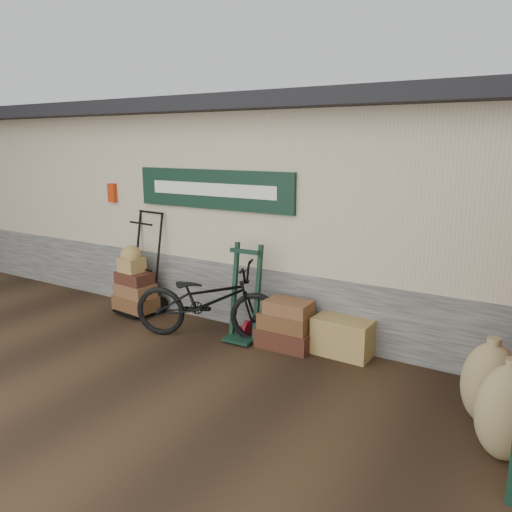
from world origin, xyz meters
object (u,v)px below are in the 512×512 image
at_px(porter_trolley, 143,262).
at_px(bicycle, 207,296).
at_px(green_barrow, 244,293).
at_px(suitcase_stack, 286,323).
at_px(wicker_hamper, 344,336).

height_order(porter_trolley, bicycle, porter_trolley).
distance_m(green_barrow, suitcase_stack, 0.68).
xyz_separation_m(green_barrow, wicker_hamper, (1.32, 0.25, -0.41)).
distance_m(wicker_hamper, bicycle, 1.86).
bearing_deg(bicycle, suitcase_stack, -94.42).
height_order(porter_trolley, suitcase_stack, porter_trolley).
relative_size(green_barrow, wicker_hamper, 1.80).
bearing_deg(porter_trolley, suitcase_stack, 4.36).
height_order(suitcase_stack, wicker_hamper, suitcase_stack).
bearing_deg(wicker_hamper, suitcase_stack, -166.22).
bearing_deg(green_barrow, wicker_hamper, 8.94).
distance_m(porter_trolley, bicycle, 1.57).
distance_m(green_barrow, bicycle, 0.50).
height_order(green_barrow, wicker_hamper, green_barrow).
bearing_deg(wicker_hamper, bicycle, -165.10).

